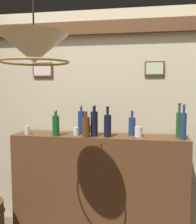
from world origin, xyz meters
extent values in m
cube|color=beige|center=(0.00, 1.10, 1.24)|extent=(3.15, 0.08, 2.47)
cube|color=brown|center=(0.00, 1.04, 2.27)|extent=(3.15, 0.10, 0.14)
cube|color=brown|center=(-0.69, 1.05, 1.83)|extent=(0.23, 0.03, 0.16)
cube|color=beige|center=(-0.69, 1.03, 1.83)|extent=(0.20, 0.01, 0.13)
cube|color=brown|center=(0.57, 1.05, 1.83)|extent=(0.21, 0.03, 0.15)
cube|color=#BAD095|center=(0.57, 1.03, 1.83)|extent=(0.18, 0.01, 0.12)
cube|color=brown|center=(0.00, 0.84, 0.56)|extent=(1.83, 0.35, 1.12)
cylinder|color=navy|center=(-0.21, 0.92, 1.25)|extent=(0.07, 0.07, 0.25)
cylinder|color=navy|center=(-0.21, 0.92, 1.39)|extent=(0.02, 0.02, 0.05)
cylinder|color=#B7932D|center=(-0.21, 0.92, 1.42)|extent=(0.03, 0.03, 0.01)
cylinder|color=#185226|center=(-0.43, 0.73, 1.23)|extent=(0.07, 0.07, 0.21)
cylinder|color=#185226|center=(-0.43, 0.73, 1.36)|extent=(0.03, 0.03, 0.04)
cylinder|color=#B7932D|center=(-0.43, 0.73, 1.39)|extent=(0.03, 0.03, 0.01)
cylinder|color=#5A3313|center=(-0.11, 0.71, 1.23)|extent=(0.07, 0.07, 0.21)
cylinder|color=#5A3313|center=(-0.11, 0.71, 1.35)|extent=(0.03, 0.03, 0.04)
cylinder|color=maroon|center=(-0.11, 0.71, 1.38)|extent=(0.03, 0.03, 0.01)
cylinder|color=navy|center=(0.34, 0.90, 1.22)|extent=(0.07, 0.07, 0.19)
cylinder|color=navy|center=(0.34, 0.90, 1.35)|extent=(0.03, 0.03, 0.07)
cylinder|color=#B7932D|center=(0.34, 0.90, 1.39)|extent=(0.03, 0.03, 0.01)
cylinder|color=black|center=(-0.04, 0.78, 1.25)|extent=(0.08, 0.08, 0.26)
cylinder|color=black|center=(-0.04, 0.78, 1.41)|extent=(0.03, 0.03, 0.06)
cylinder|color=#B7932D|center=(-0.04, 0.78, 1.44)|extent=(0.04, 0.04, 0.01)
cylinder|color=#194E21|center=(0.81, 0.85, 1.25)|extent=(0.06, 0.06, 0.25)
cylinder|color=#194E21|center=(0.81, 0.85, 1.42)|extent=(0.02, 0.02, 0.08)
cylinder|color=black|center=(0.81, 0.85, 1.46)|extent=(0.03, 0.03, 0.01)
cylinder|color=black|center=(0.10, 0.76, 1.24)|extent=(0.08, 0.08, 0.23)
cylinder|color=black|center=(0.10, 0.76, 1.39)|extent=(0.03, 0.03, 0.07)
cylinder|color=black|center=(0.10, 0.76, 1.43)|extent=(0.03, 0.03, 0.01)
cylinder|color=navy|center=(0.84, 0.76, 1.25)|extent=(0.06, 0.06, 0.26)
cylinder|color=navy|center=(0.84, 0.76, 1.42)|extent=(0.02, 0.02, 0.08)
cylinder|color=#B7932D|center=(0.84, 0.76, 1.46)|extent=(0.03, 0.03, 0.01)
cylinder|color=silver|center=(-0.24, 0.80, 1.17)|extent=(0.06, 0.06, 0.08)
cylinder|color=silver|center=(-0.77, 0.77, 1.17)|extent=(0.06, 0.06, 0.09)
cylinder|color=silver|center=(0.41, 0.82, 1.18)|extent=(0.08, 0.08, 0.10)
cone|color=beige|center=(-0.27, -0.14, 1.89)|extent=(0.47, 0.47, 0.19)
cylinder|color=black|center=(-0.27, -0.14, 2.18)|extent=(0.01, 0.01, 0.39)
torus|color=#AD8433|center=(-0.27, -0.14, 1.80)|extent=(0.47, 0.47, 0.02)
camera|label=1|loc=(0.46, -1.79, 1.63)|focal=41.27mm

